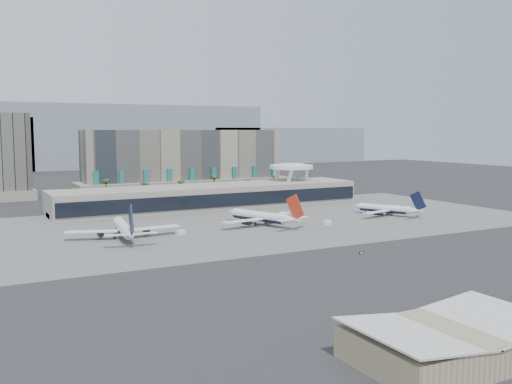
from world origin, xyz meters
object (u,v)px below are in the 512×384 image
service_vehicle_b (327,223)px  taxiway_sign (362,253)px  airliner_centre (262,216)px  airliner_right (387,209)px  service_vehicle_a (181,232)px  airliner_left (124,228)px

service_vehicle_b → taxiway_sign: service_vehicle_b is taller
service_vehicle_b → taxiway_sign: size_ratio=1.86×
airliner_centre → airliner_right: size_ratio=1.21×
airliner_centre → taxiway_sign: airliner_centre is taller
service_vehicle_a → airliner_centre: bearing=-11.3°
airliner_right → service_vehicle_a: 108.41m
service_vehicle_a → taxiway_sign: (41.48, -62.65, -0.53)m
airliner_left → airliner_right: (130.46, -1.33, -0.68)m
airliner_centre → service_vehicle_b: size_ratio=11.28×
service_vehicle_b → service_vehicle_a: bearing=168.1°
airliner_centre → airliner_left: bearing=162.0°
airliner_left → service_vehicle_a: 22.54m
airliner_centre → service_vehicle_b: airliner_centre is taller
airliner_left → service_vehicle_b: (88.24, -10.59, -3.02)m
service_vehicle_b → taxiway_sign: (-24.67, -55.41, -0.52)m
airliner_left → airliner_centre: (62.17, 1.95, -0.12)m
taxiway_sign → service_vehicle_b: bearing=63.0°
service_vehicle_a → taxiway_sign: size_ratio=1.98×
airliner_left → taxiway_sign: 91.71m
airliner_centre → taxiway_sign: size_ratio=20.99×
airliner_left → airliner_centre: 62.20m
service_vehicle_a → service_vehicle_b: 66.55m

